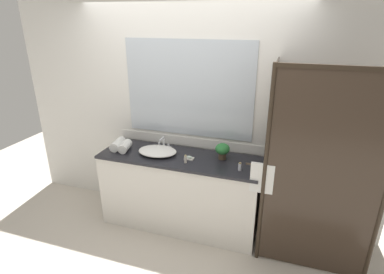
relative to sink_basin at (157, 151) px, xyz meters
name	(u,v)px	position (x,y,z in m)	size (l,w,h in m)	color
ground_plane	(180,223)	(0.26, 0.01, -0.93)	(8.00, 8.00, 0.00)	beige
wall_back_with_mirror	(189,113)	(0.26, 0.35, 0.38)	(4.40, 0.06, 2.60)	silver
vanity_cabinet	(180,191)	(0.26, 0.02, -0.48)	(1.80, 0.58, 0.90)	silver
shower_enclosure	(302,171)	(1.54, -0.18, 0.09)	(1.20, 0.59, 2.00)	#2D2319
sink_basin	(157,151)	(0.00, 0.00, 0.00)	(0.44, 0.33, 0.06)	white
faucet	(163,144)	(0.00, 0.17, 0.01)	(0.17, 0.14, 0.14)	silver
potted_plant	(222,150)	(0.73, 0.10, 0.07)	(0.16, 0.16, 0.18)	#473828
soap_dish	(189,158)	(0.38, -0.02, -0.02)	(0.10, 0.07, 0.04)	silver
amenity_bottle_body_wash	(186,159)	(0.38, -0.12, 0.01)	(0.03, 0.03, 0.09)	silver
amenity_bottle_shampoo	(240,167)	(0.95, -0.11, 0.01)	(0.03, 0.03, 0.09)	silver
rolled_towel_near_edge	(118,144)	(-0.50, -0.01, 0.02)	(0.11, 0.11, 0.25)	white
rolled_towel_middle	(125,146)	(-0.39, -0.03, 0.02)	(0.10, 0.10, 0.22)	white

